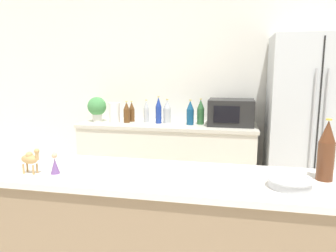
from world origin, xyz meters
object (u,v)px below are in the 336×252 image
object	(u,v)px
back_bottle_3	(201,112)
fruit_bowl	(290,182)
back_bottle_0	(127,112)
back_bottle_1	(167,112)
paper_towel_roll	(114,112)
back_bottle_6	(146,111)
wise_man_figurine_blue	(55,165)
potted_plant	(97,107)
back_bottle_4	(132,112)
back_bottle_5	(190,113)
refrigerator	(309,127)
back_bottle_2	(159,110)
microwave	(231,112)
wine_bottle	(326,151)
camel_figurine	(30,159)

from	to	relation	value
back_bottle_3	fruit_bowl	bearing A→B (deg)	-72.00
back_bottle_0	back_bottle_1	xyz separation A→B (m)	(0.46, 0.06, 0.01)
paper_towel_roll	back_bottle_6	distance (m)	0.36
back_bottle_0	back_bottle_3	world-z (taller)	back_bottle_3
back_bottle_1	wise_man_figurine_blue	distance (m)	2.02
potted_plant	back_bottle_6	distance (m)	0.58
wise_man_figurine_blue	fruit_bowl	bearing A→B (deg)	1.83
back_bottle_1	back_bottle_4	xyz separation A→B (m)	(-0.42, 0.03, -0.02)
back_bottle_5	back_bottle_6	world-z (taller)	back_bottle_5
refrigerator	back_bottle_2	distance (m)	1.59
microwave	wine_bottle	distance (m)	1.89
wise_man_figurine_blue	back_bottle_3	bearing A→B (deg)	73.96
back_bottle_0	back_bottle_2	bearing A→B (deg)	4.43
back_bottle_5	wine_bottle	bearing A→B (deg)	-61.98
fruit_bowl	camel_figurine	size ratio (longest dim) A/B	1.52
paper_towel_roll	back_bottle_0	distance (m)	0.14
back_bottle_5	wine_bottle	world-z (taller)	wine_bottle
back_bottle_3	wine_bottle	bearing A→B (deg)	-65.51
back_bottle_5	microwave	bearing A→B (deg)	6.89
paper_towel_roll	back_bottle_4	distance (m)	0.20
back_bottle_1	back_bottle_2	size ratio (longest dim) A/B	0.89
refrigerator	potted_plant	bearing A→B (deg)	179.44
back_bottle_0	wise_man_figurine_blue	bearing A→B (deg)	-82.56
back_bottle_0	microwave	bearing A→B (deg)	3.01
wine_bottle	paper_towel_roll	bearing A→B (deg)	135.82
fruit_bowl	wise_man_figurine_blue	bearing A→B (deg)	-178.17
paper_towel_roll	back_bottle_5	size ratio (longest dim) A/B	0.82
back_bottle_0	fruit_bowl	world-z (taller)	back_bottle_0
potted_plant	camel_figurine	distance (m)	2.04
back_bottle_3	back_bottle_1	bearing A→B (deg)	-179.87
back_bottle_4	camel_figurine	world-z (taller)	back_bottle_4
camel_figurine	potted_plant	bearing A→B (deg)	103.77
back_bottle_1	wise_man_figurine_blue	bearing A→B (deg)	-95.75
potted_plant	back_bottle_4	size ratio (longest dim) A/B	1.20
potted_plant	wine_bottle	xyz separation A→B (m)	(2.02, -1.77, 0.03)
wine_bottle	fruit_bowl	bearing A→B (deg)	-142.13
back_bottle_3	back_bottle_6	distance (m)	0.62
refrigerator	potted_plant	xyz separation A→B (m)	(-2.31, 0.02, 0.15)
refrigerator	fruit_bowl	xyz separation A→B (m)	(-0.48, -1.90, 0.06)
microwave	back_bottle_3	distance (m)	0.33
paper_towel_roll	back_bottle_4	world-z (taller)	back_bottle_4
back_bottle_5	back_bottle_2	bearing A→B (deg)	176.70
back_bottle_5	back_bottle_1	bearing A→B (deg)	169.13
potted_plant	back_bottle_3	xyz separation A→B (m)	(1.19, 0.05, -0.03)
back_bottle_5	wise_man_figurine_blue	bearing A→B (deg)	-103.38
refrigerator	back_bottle_3	world-z (taller)	refrigerator
paper_towel_roll	back_bottle_2	size ratio (longest dim) A/B	0.74
back_bottle_5	back_bottle_6	xyz separation A→B (m)	(-0.51, 0.07, -0.01)
back_bottle_0	back_bottle_5	xyz separation A→B (m)	(0.72, 0.01, 0.01)
back_bottle_3	back_bottle_4	xyz separation A→B (m)	(-0.80, 0.03, -0.02)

